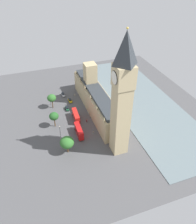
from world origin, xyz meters
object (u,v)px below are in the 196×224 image
Objects in this scene: car_yellow_cab_midblock at (70,100)px; pedestrian_opposite_hall at (75,95)px; car_silver_leading at (63,94)px; pedestrian_by_river_gate at (93,132)px; pedestrian_under_trees at (87,121)px; clock_tower at (122,98)px; double_decker_bus_far_end at (79,131)px; plane_tree_corner at (54,116)px; street_lamp_slot_11 at (60,129)px; plane_tree_near_tower at (52,98)px; plane_tree_slot_10 at (67,142)px; street_lamp_slot_12 at (50,99)px; double_decker_bus_kerbside at (76,116)px; car_dark_green_trailing at (67,108)px; parliament_building at (95,98)px.

car_yellow_cab_midblock is 7.15m from pedestrian_opposite_hall.
car_silver_leading reaches higher than pedestrian_by_river_gate.
pedestrian_by_river_gate is at bearing 131.30° from pedestrian_under_trees.
clock_tower is 5.37× the size of double_decker_bus_far_end.
pedestrian_under_trees is (-6.77, -8.74, -1.87)m from double_decker_bus_far_end.
plane_tree_corner reaches higher than car_silver_leading.
street_lamp_slot_11 is (-1.15, 9.11, -1.94)m from plane_tree_corner.
double_decker_bus_far_end is (2.80, 31.50, 1.75)m from car_yellow_cab_midblock.
pedestrian_opposite_hall is (-7.23, 2.88, -0.17)m from car_silver_leading.
pedestrian_opposite_hall is (-4.50, -5.56, -0.17)m from car_yellow_cab_midblock.
plane_tree_corner is at bearing -45.12° from double_decker_bus_far_end.
street_lamp_slot_11 is at bearing 88.47° from plane_tree_near_tower.
double_decker_bus_far_end is 1.17× the size of plane_tree_near_tower.
pedestrian_by_river_gate is 18.42m from plane_tree_slot_10.
plane_tree_near_tower is 4.06m from street_lamp_slot_12.
pedestrian_under_trees is 0.27× the size of street_lamp_slot_12.
pedestrian_under_trees is at bearing 147.76° from pedestrian_by_river_gate.
clock_tower is at bearing 116.61° from street_lamp_slot_12.
clock_tower is 12.05× the size of car_silver_leading.
plane_tree_slot_10 reaches higher than double_decker_bus_kerbside.
car_yellow_cab_midblock and car_dark_green_trailing have the same top height.
double_decker_bus_far_end is 7.68m from pedestrian_by_river_gate.
parliament_building is 12.33× the size of car_silver_leading.
plane_tree_near_tower is 27.08m from street_lamp_slot_11.
parliament_building is 6.52× the size of plane_tree_corner.
double_decker_bus_far_end is at bearing 48.81° from pedestrian_opposite_hall.
car_yellow_cab_midblock is 2.87× the size of pedestrian_by_river_gate.
car_dark_green_trailing is (0.90, 16.00, -0.00)m from car_silver_leading.
street_lamp_slot_11 is at bearing 34.91° from pedestrian_opposite_hall.
pedestrian_under_trees is at bearing -126.66° from double_decker_bus_far_end.
parliament_building is 25.08m from double_decker_bus_far_end.
pedestrian_opposite_hall is at bearing -152.15° from plane_tree_near_tower.
double_decker_bus_kerbside is at bearing 25.42° from parliament_building.
double_decker_bus_kerbside is 12.83m from double_decker_bus_far_end.
clock_tower is 55.29m from plane_tree_near_tower.
car_silver_leading is (15.34, -20.72, -6.49)m from parliament_building.
car_dark_green_trailing is at bearing 136.36° from street_lamp_slot_12.
clock_tower is 41.35m from double_decker_bus_kerbside.
parliament_building is 41.52m from clock_tower.
street_lamp_slot_11 is (9.29, 38.23, 3.89)m from car_silver_leading.
car_silver_leading is 0.53× the size of plane_tree_slot_10.
double_decker_bus_kerbside is at bearing 104.60° from car_dark_green_trailing.
plane_tree_near_tower is at bearing -62.46° from clock_tower.
car_yellow_cab_midblock is (-2.74, 8.44, -0.00)m from car_silver_leading.
car_dark_green_trailing is at bearing 84.60° from car_silver_leading.
car_yellow_cab_midblock is at bearing 178.11° from street_lamp_slot_12.
car_yellow_cab_midblock is 0.41× the size of double_decker_bus_far_end.
plane_tree_near_tower reaches higher than car_dark_green_trailing.
car_dark_green_trailing is at bearing -126.01° from plane_tree_corner.
pedestrian_opposite_hall is 0.18× the size of plane_tree_near_tower.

